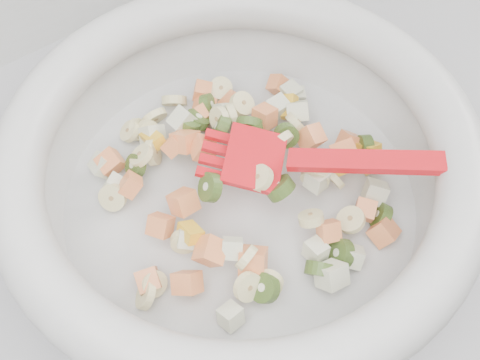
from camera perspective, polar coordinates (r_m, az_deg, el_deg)
counter at (r=1.05m, az=2.78°, el=-11.09°), size 2.00×0.60×0.90m
mixing_bowl at (r=0.55m, az=0.03°, el=0.97°), size 0.44×0.44×0.12m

